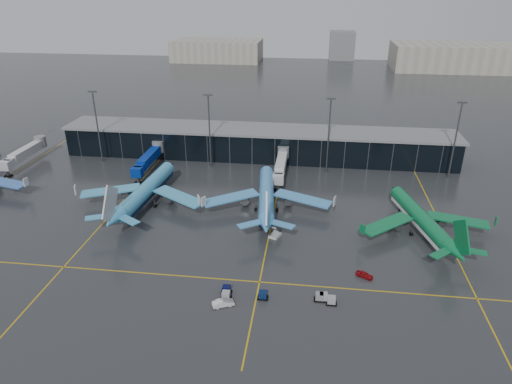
# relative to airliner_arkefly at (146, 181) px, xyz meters

# --- Properties ---
(ground) EXTENTS (600.00, 600.00, 0.00)m
(ground) POSITION_rel_airliner_arkefly_xyz_m (27.08, -19.10, -6.96)
(ground) COLOR #282B2D
(ground) RESTS_ON ground
(terminal_pier) EXTENTS (142.00, 17.00, 10.70)m
(terminal_pier) POSITION_rel_airliner_arkefly_xyz_m (27.08, 42.90, -1.54)
(terminal_pier) COLOR black
(terminal_pier) RESTS_ON ground
(jet_bridges) EXTENTS (94.00, 27.50, 7.20)m
(jet_bridges) POSITION_rel_airliner_arkefly_xyz_m (-7.92, 23.88, -2.41)
(jet_bridges) COLOR #595B60
(jet_bridges) RESTS_ON ground
(flood_masts) EXTENTS (203.00, 0.50, 25.50)m
(flood_masts) POSITION_rel_airliner_arkefly_xyz_m (32.08, 30.90, 6.85)
(flood_masts) COLOR #595B60
(flood_masts) RESTS_ON ground
(distant_hangars) EXTENTS (260.00, 71.00, 22.00)m
(distant_hangars) POSITION_rel_airliner_arkefly_xyz_m (77.02, 250.97, 1.83)
(distant_hangars) COLOR #B2AD99
(distant_hangars) RESTS_ON ground
(taxi_lines) EXTENTS (220.00, 120.00, 0.02)m
(taxi_lines) POSITION_rel_airliner_arkefly_xyz_m (37.08, -8.49, -6.95)
(taxi_lines) COLOR gold
(taxi_lines) RESTS_ON ground
(airliner_arkefly) EXTENTS (42.87, 47.99, 13.93)m
(airliner_arkefly) POSITION_rel_airliner_arkefly_xyz_m (0.00, 0.00, 0.00)
(airliner_arkefly) COLOR #41A4D6
(airliner_arkefly) RESTS_ON ground
(airliner_klm_near) EXTENTS (43.02, 47.81, 13.54)m
(airliner_klm_near) POSITION_rel_airliner_arkefly_xyz_m (34.73, 1.54, -0.19)
(airliner_klm_near) COLOR #4296DB
(airliner_klm_near) RESTS_ON ground
(airliner_aer_lingus) EXTENTS (44.93, 48.57, 12.61)m
(airliner_aer_lingus) POSITION_rel_airliner_arkefly_xyz_m (75.43, -6.85, -0.66)
(airliner_aer_lingus) COLOR #0D6D3B
(airliner_aer_lingus) RESTS_ON ground
(baggage_carts) EXTENTS (23.84, 3.47, 1.70)m
(baggage_carts) POSITION_rel_airliner_arkefly_xyz_m (42.17, -39.32, -6.20)
(baggage_carts) COLOR black
(baggage_carts) RESTS_ON ground
(mobile_airstair) EXTENTS (3.29, 3.81, 3.45)m
(mobile_airstair) POSITION_rel_airliner_arkefly_xyz_m (38.72, -14.41, -6.19)
(mobile_airstair) COLOR silver
(mobile_airstair) RESTS_ON ground
(service_van_red) EXTENTS (4.11, 3.17, 1.31)m
(service_van_red) POSITION_rel_airliner_arkefly_xyz_m (59.74, -29.43, -6.31)
(service_van_red) COLOR maroon
(service_van_red) RESTS_ON ground
(service_van_white) EXTENTS (4.67, 3.20, 1.46)m
(service_van_white) POSITION_rel_airliner_arkefly_xyz_m (30.83, -42.94, -6.24)
(service_van_white) COLOR silver
(service_van_white) RESTS_ON ground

